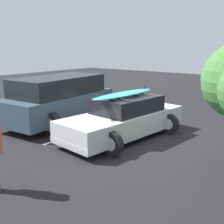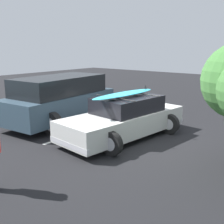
{
  "view_description": "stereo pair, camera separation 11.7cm",
  "coord_description": "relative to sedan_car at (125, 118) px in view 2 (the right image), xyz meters",
  "views": [
    {
      "loc": [
        -4.28,
        7.02,
        2.87
      ],
      "look_at": [
        0.73,
        0.55,
        0.95
      ],
      "focal_mm": 45.0,
      "sensor_mm": 36.0,
      "label": 1
    },
    {
      "loc": [
        -4.37,
        6.94,
        2.87
      ],
      "look_at": [
        0.73,
        0.55,
        0.95
      ],
      "focal_mm": 45.0,
      "sensor_mm": 36.0,
      "label": 2
    }
  ],
  "objects": [
    {
      "name": "ground_plane",
      "position": [
        -0.73,
        0.09,
        -0.64
      ],
      "size": [
        44.0,
        44.0,
        0.02
      ],
      "primitive_type": "cube",
      "color": "black",
      "rests_on": "ground"
    },
    {
      "name": "suv_car",
      "position": [
        2.95,
        0.08,
        0.29
      ],
      "size": [
        2.9,
        4.79,
        1.78
      ],
      "color": "#334756",
      "rests_on": "ground"
    },
    {
      "name": "parking_stripe",
      "position": [
        1.48,
        0.04,
        -0.63
      ],
      "size": [
        0.12,
        4.12,
        0.0
      ],
      "primitive_type": "cube",
      "rotation": [
        0.0,
        0.0,
        1.57
      ],
      "color": "silver",
      "rests_on": "ground"
    },
    {
      "name": "sedan_car",
      "position": [
        0.0,
        0.0,
        0.0
      ],
      "size": [
        2.6,
        4.6,
        1.59
      ],
      "color": "silver",
      "rests_on": "ground"
    }
  ]
}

